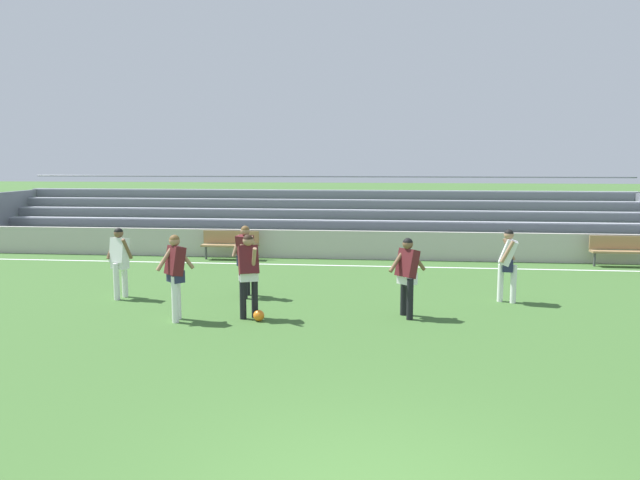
% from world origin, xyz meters
% --- Properties ---
extents(field_line_sideline, '(44.00, 0.12, 0.01)m').
position_xyz_m(field_line_sideline, '(0.00, 12.62, 0.00)').
color(field_line_sideline, white).
rests_on(field_line_sideline, ground).
extents(sideline_wall, '(48.00, 0.16, 0.90)m').
position_xyz_m(sideline_wall, '(0.00, 13.91, 0.45)').
color(sideline_wall, '#BCB7AD').
rests_on(sideline_wall, ground).
extents(bleacher_stand, '(23.43, 3.73, 2.53)m').
position_xyz_m(bleacher_stand, '(-2.47, 16.46, 1.07)').
color(bleacher_stand, '#9EA3AD').
rests_on(bleacher_stand, ground).
extents(bench_far_right, '(1.80, 0.40, 0.90)m').
position_xyz_m(bench_far_right, '(-4.83, 13.42, 0.55)').
color(bench_far_right, '#99754C').
rests_on(bench_far_right, ground).
extents(bench_centre_sideline, '(1.80, 0.40, 0.90)m').
position_xyz_m(bench_centre_sideline, '(7.03, 13.42, 0.55)').
color(bench_centre_sideline, '#99754C').
rests_on(bench_centre_sideline, ground).
extents(player_dark_challenging, '(0.68, 0.49, 1.70)m').
position_xyz_m(player_dark_challenging, '(-3.98, 6.03, 1.02)').
color(player_dark_challenging, white).
rests_on(player_dark_challenging, ground).
extents(player_dark_wide_left, '(0.50, 0.57, 1.69)m').
position_xyz_m(player_dark_wide_left, '(-2.61, 6.36, 1.01)').
color(player_dark_wide_left, black).
rests_on(player_dark_wide_left, ground).
extents(player_white_trailing_run, '(0.57, 0.43, 1.62)m').
position_xyz_m(player_white_trailing_run, '(-5.91, 7.77, 0.96)').
color(player_white_trailing_run, white).
rests_on(player_white_trailing_run, ground).
extents(player_white_pressing_high, '(0.45, 0.51, 1.63)m').
position_xyz_m(player_white_pressing_high, '(2.76, 8.34, 0.97)').
color(player_white_pressing_high, white).
rests_on(player_white_pressing_high, ground).
extents(player_dark_overlapping, '(0.63, 0.50, 1.65)m').
position_xyz_m(player_dark_overlapping, '(-3.11, 8.23, 0.98)').
color(player_dark_overlapping, black).
rests_on(player_dark_overlapping, ground).
extents(player_dark_deep_cover, '(0.77, 0.51, 1.61)m').
position_xyz_m(player_dark_deep_cover, '(0.51, 6.79, 0.95)').
color(player_dark_deep_cover, black).
rests_on(player_dark_deep_cover, ground).
extents(soccer_ball, '(0.22, 0.22, 0.22)m').
position_xyz_m(soccer_ball, '(-2.37, 6.18, 0.11)').
color(soccer_ball, orange).
rests_on(soccer_ball, ground).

